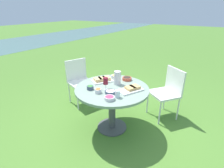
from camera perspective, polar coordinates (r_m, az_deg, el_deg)
ground_plane at (r=2.99m, az=-0.00°, el=-13.88°), size 40.00×40.00×0.00m
dining_table at (r=2.67m, az=-0.00°, el=-3.56°), size 1.11×1.11×0.72m
chair_near_left at (r=3.18m, az=17.87°, el=-1.68°), size 0.60×0.60×0.89m
chair_near_right at (r=3.56m, az=-10.65°, el=1.83°), size 0.56×0.55×0.89m
water_pitcher at (r=2.70m, az=1.86°, el=2.02°), size 0.11×0.11×0.21m
wine_glass at (r=2.50m, az=-2.12°, el=0.90°), size 0.07×0.07×0.19m
platter_bread_main at (r=2.83m, az=-3.21°, el=1.44°), size 0.39×0.36×0.06m
platter_charcuterie at (r=2.54m, az=6.34°, el=-1.58°), size 0.41×0.34×0.06m
bowl_fries at (r=2.99m, az=1.02°, el=2.56°), size 0.13×0.13×0.04m
bowl_salad at (r=2.57m, az=-7.14°, el=-1.13°), size 0.10×0.10×0.05m
bowl_olives at (r=2.89m, az=4.90°, el=1.79°), size 0.15×0.15×0.05m
bowl_dip_red at (r=2.27m, az=-0.85°, el=-4.57°), size 0.14×0.14×0.05m
bowl_dip_cream at (r=2.43m, az=-0.54°, el=-2.59°), size 0.15×0.15×0.04m
bowl_roasted_veg at (r=2.45m, az=-4.60°, el=-2.17°), size 0.09×0.09×0.06m
cup_water_near at (r=2.32m, az=1.80°, el=-3.22°), size 0.07×0.07×0.10m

